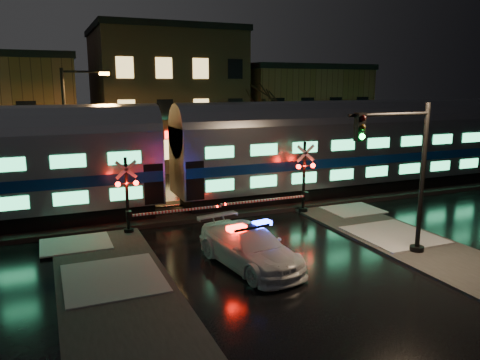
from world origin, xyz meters
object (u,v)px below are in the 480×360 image
object	(u,v)px
police_car	(249,247)
crossing_signal_right	(299,185)
streetlight	(71,128)
crossing_signal_left	(135,203)
traffic_light	(404,178)

from	to	relation	value
police_car	crossing_signal_right	distance (m)	8.20
streetlight	crossing_signal_right	bearing A→B (deg)	-30.58
crossing_signal_left	police_car	bearing A→B (deg)	-60.19
traffic_light	streetlight	size ratio (longest dim) A/B	0.80
police_car	streetlight	world-z (taller)	streetlight
police_car	traffic_light	xyz separation A→B (m)	(6.21, -1.53, 2.60)
crossing_signal_left	traffic_light	size ratio (longest dim) A/B	0.83
police_car	crossing_signal_right	xyz separation A→B (m)	(5.63, 5.90, 0.86)
crossing_signal_right	streetlight	distance (m)	13.49
police_car	traffic_light	size ratio (longest dim) A/B	0.90
police_car	crossing_signal_left	world-z (taller)	crossing_signal_left
crossing_signal_left	crossing_signal_right	bearing A→B (deg)	0.04
crossing_signal_left	traffic_light	bearing A→B (deg)	-37.75
traffic_light	crossing_signal_left	bearing A→B (deg)	140.43
police_car	crossing_signal_left	xyz separation A→B (m)	(-3.38, 5.90, 0.75)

